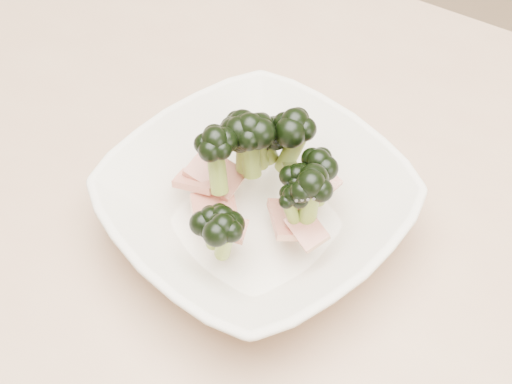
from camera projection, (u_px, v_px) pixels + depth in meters
dining_table at (291, 306)px, 0.71m from camera, size 1.20×0.80×0.75m
broccoli_dish at (257, 198)px, 0.63m from camera, size 0.31×0.31×0.12m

